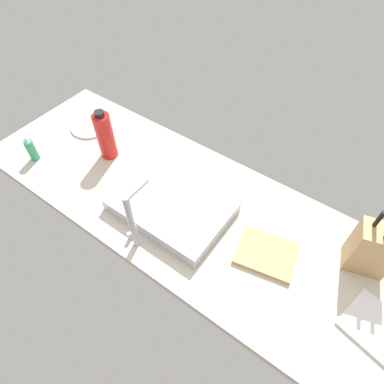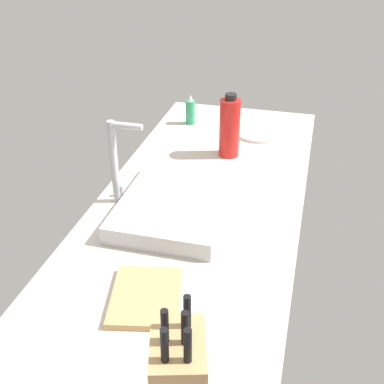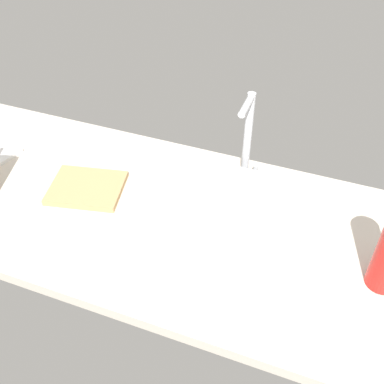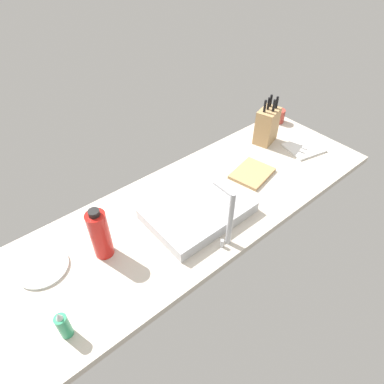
% 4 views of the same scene
% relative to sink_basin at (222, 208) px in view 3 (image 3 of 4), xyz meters
% --- Properties ---
extents(countertop_slab, '(1.99, 0.67, 0.04)m').
position_rel_sink_basin_xyz_m(countertop_slab, '(-0.05, -0.06, -0.05)').
color(countertop_slab, beige).
rests_on(countertop_slab, ground).
extents(sink_basin, '(0.46, 0.33, 0.06)m').
position_rel_sink_basin_xyz_m(sink_basin, '(0.00, 0.00, 0.00)').
color(sink_basin, '#B7BABF').
rests_on(sink_basin, countertop_slab).
extents(faucet, '(0.05, 0.11, 0.28)m').
position_rel_sink_basin_xyz_m(faucet, '(0.01, 0.20, 0.13)').
color(faucet, '#B7BABF').
rests_on(faucet, countertop_slab).
extents(cutting_board, '(0.25, 0.21, 0.02)m').
position_rel_sink_basin_xyz_m(cutting_board, '(-0.41, -0.04, -0.02)').
color(cutting_board, tan).
rests_on(cutting_board, countertop_slab).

